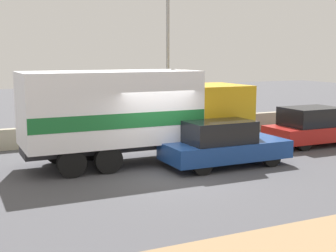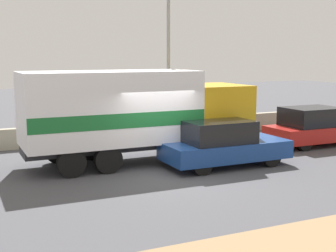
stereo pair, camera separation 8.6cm
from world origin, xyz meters
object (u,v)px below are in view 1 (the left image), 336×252
object	(u,v)px
box_truck	(134,112)
street_lamp	(168,42)
car_sedan_second	(314,127)
pedestrian	(240,118)
car_hatchback	(222,143)

from	to	relation	value
box_truck	street_lamp	bearing A→B (deg)	48.96
car_sedan_second	pedestrian	world-z (taller)	pedestrian
box_truck	pedestrian	distance (m)	6.90
street_lamp	car_hatchback	distance (m)	5.90
street_lamp	car_sedan_second	world-z (taller)	street_lamp
street_lamp	car_sedan_second	size ratio (longest dim) A/B	1.71
street_lamp	pedestrian	distance (m)	4.80
car_sedan_second	car_hatchback	bearing A→B (deg)	-163.85
street_lamp	pedestrian	world-z (taller)	street_lamp
car_sedan_second	pedestrian	bearing A→B (deg)	117.37
street_lamp	pedestrian	xyz separation A→B (m)	(3.48, -0.27, -3.30)
street_lamp	pedestrian	bearing A→B (deg)	-4.41
box_truck	car_hatchback	distance (m)	3.13
car_hatchback	pedestrian	bearing A→B (deg)	50.49
car_hatchback	pedestrian	world-z (taller)	pedestrian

